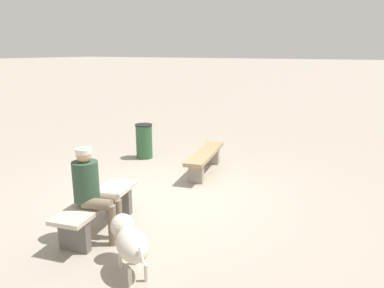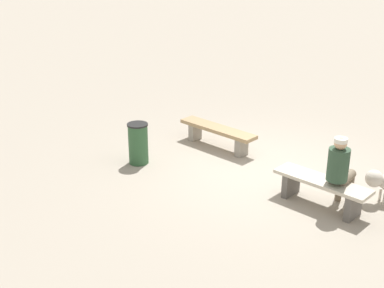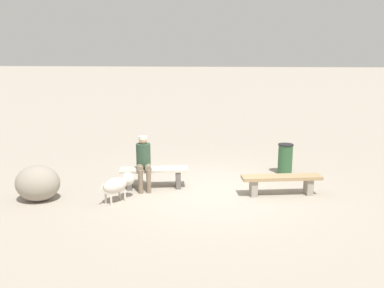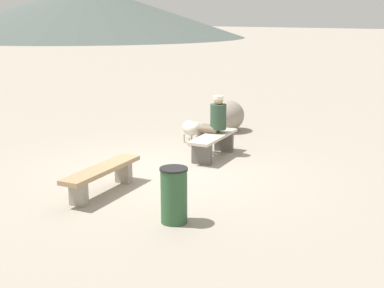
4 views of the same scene
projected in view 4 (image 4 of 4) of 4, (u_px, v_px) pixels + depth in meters
The scene contains 8 objects.
ground at pixel (162, 174), 9.74m from camera, with size 210.00×210.00×0.06m, color #9E9384.
bench_left at pixel (102, 174), 8.54m from camera, with size 1.82×0.72×0.44m.
bench_right at pixel (213, 142), 10.71m from camera, with size 1.64×0.75×0.47m.
seated_person at pixel (214, 120), 10.85m from camera, with size 0.43×0.61×1.25m.
dog at pixel (192, 128), 11.71m from camera, with size 0.64×0.77×0.58m.
trash_bin at pixel (174, 195), 7.32m from camera, with size 0.40×0.40×0.80m.
boulder at pixel (228, 116), 13.15m from camera, with size 0.78×0.94×0.78m, color gray.
distant_peak_1 at pixel (88, 11), 68.14m from camera, with size 41.12×41.12×6.69m, color #4C5651.
Camera 4 is at (-7.05, -6.13, 2.85)m, focal length 49.02 mm.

